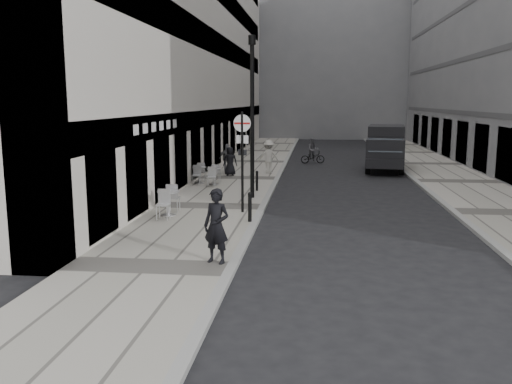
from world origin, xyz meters
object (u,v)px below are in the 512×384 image
walking_man (216,226)px  cyclist (313,153)px  lamppost (252,109)px  panel_van (386,146)px  sign_post (242,148)px

walking_man → cyclist: (2.16, 22.71, -0.39)m
lamppost → panel_van: 12.60m
walking_man → cyclist: size_ratio=1.11×
walking_man → lamppost: lamppost is taller
sign_post → panel_van: sign_post is taller
walking_man → sign_post: (-0.20, 6.14, 1.36)m
sign_post → cyclist: (2.36, 16.57, -1.75)m
cyclist → walking_man: bearing=-106.0°
walking_man → lamppost: 9.49m
walking_man → sign_post: size_ratio=0.52×
walking_man → cyclist: walking_man is taller
sign_post → panel_van: (6.62, 13.43, -0.94)m
lamppost → cyclist: bearing=80.2°
panel_van → lamppost: bearing=-114.7°
sign_post → cyclist: bearing=87.3°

